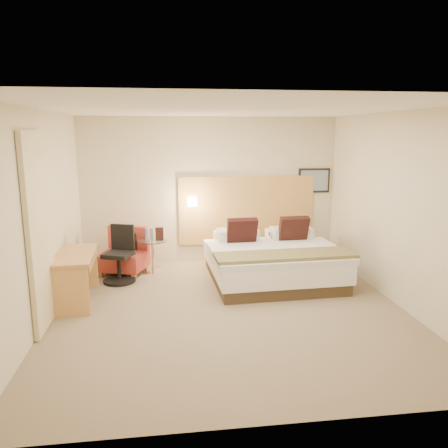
{
  "coord_description": "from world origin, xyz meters",
  "views": [
    {
      "loc": [
        -0.81,
        -5.65,
        2.4
      ],
      "look_at": [
        0.04,
        0.76,
        1.05
      ],
      "focal_mm": 35.0,
      "sensor_mm": 36.0,
      "label": 1
    }
  ],
  "objects": [
    {
      "name": "floor",
      "position": [
        0.0,
        0.0,
        -0.01
      ],
      "size": [
        4.8,
        5.0,
        0.02
      ],
      "primitive_type": "cube",
      "color": "#796751",
      "rests_on": "ground"
    },
    {
      "name": "ceiling",
      "position": [
        0.0,
        0.0,
        2.71
      ],
      "size": [
        4.8,
        5.0,
        0.02
      ],
      "primitive_type": "cube",
      "color": "white",
      "rests_on": "floor"
    },
    {
      "name": "wall_back",
      "position": [
        0.0,
        2.51,
        1.35
      ],
      "size": [
        4.8,
        0.02,
        2.7
      ],
      "primitive_type": "cube",
      "color": "beige",
      "rests_on": "floor"
    },
    {
      "name": "wall_front",
      "position": [
        0.0,
        -2.51,
        1.35
      ],
      "size": [
        4.8,
        0.02,
        2.7
      ],
      "primitive_type": "cube",
      "color": "beige",
      "rests_on": "floor"
    },
    {
      "name": "wall_left",
      "position": [
        -2.41,
        0.0,
        1.35
      ],
      "size": [
        0.02,
        5.0,
        2.7
      ],
      "primitive_type": "cube",
      "color": "beige",
      "rests_on": "floor"
    },
    {
      "name": "wall_right",
      "position": [
        2.41,
        0.0,
        1.35
      ],
      "size": [
        0.02,
        5.0,
        2.7
      ],
      "primitive_type": "cube",
      "color": "beige",
      "rests_on": "floor"
    },
    {
      "name": "headboard_panel",
      "position": [
        0.7,
        2.47,
        0.95
      ],
      "size": [
        2.6,
        0.04,
        1.3
      ],
      "primitive_type": "cube",
      "color": "tan",
      "rests_on": "wall_back"
    },
    {
      "name": "art_frame",
      "position": [
        2.02,
        2.48,
        1.5
      ],
      "size": [
        0.62,
        0.03,
        0.47
      ],
      "primitive_type": "cube",
      "color": "black",
      "rests_on": "wall_back"
    },
    {
      "name": "art_canvas",
      "position": [
        2.02,
        2.46,
        1.5
      ],
      "size": [
        0.54,
        0.01,
        0.39
      ],
      "primitive_type": "cube",
      "color": "gray",
      "rests_on": "wall_back"
    },
    {
      "name": "lamp_arm",
      "position": [
        -0.35,
        2.42,
        1.15
      ],
      "size": [
        0.02,
        0.12,
        0.02
      ],
      "primitive_type": "cylinder",
      "rotation": [
        1.57,
        0.0,
        0.0
      ],
      "color": "silver",
      "rests_on": "wall_back"
    },
    {
      "name": "lamp_shade",
      "position": [
        -0.35,
        2.36,
        1.15
      ],
      "size": [
        0.15,
        0.15,
        0.15
      ],
      "primitive_type": "cube",
      "color": "#FDECC6",
      "rests_on": "wall_back"
    },
    {
      "name": "curtain",
      "position": [
        -2.36,
        -0.25,
        1.22
      ],
      "size": [
        0.06,
        0.9,
        2.42
      ],
      "primitive_type": "cube",
      "color": "beige",
      "rests_on": "wall_left"
    },
    {
      "name": "bottle_a",
      "position": [
        -1.18,
        1.8,
        0.69
      ],
      "size": [
        0.07,
        0.07,
        0.21
      ],
      "primitive_type": "cylinder",
      "rotation": [
        0.0,
        0.0,
        0.07
      ],
      "color": "#7E9EC3",
      "rests_on": "side_table"
    },
    {
      "name": "bottle_b",
      "position": [
        -1.09,
        1.84,
        0.69
      ],
      "size": [
        0.07,
        0.07,
        0.21
      ],
      "primitive_type": "cylinder",
      "rotation": [
        0.0,
        0.0,
        0.07
      ],
      "color": "#97B1EA",
      "rests_on": "side_table"
    },
    {
      "name": "menu_folder",
      "position": [
        -0.96,
        1.75,
        0.7
      ],
      "size": [
        0.14,
        0.06,
        0.23
      ],
      "primitive_type": "cube",
      "rotation": [
        0.0,
        0.0,
        0.07
      ],
      "color": "#351A15",
      "rests_on": "side_table"
    },
    {
      "name": "bed",
      "position": [
        0.89,
        1.15,
        0.33
      ],
      "size": [
        2.16,
        2.11,
        1.01
      ],
      "color": "#3F301F",
      "rests_on": "floor"
    },
    {
      "name": "lounge_chair",
      "position": [
        -1.57,
        1.86,
        0.31
      ],
      "size": [
        0.91,
        0.86,
        0.79
      ],
      "color": "#B47255",
      "rests_on": "floor"
    },
    {
      "name": "side_table",
      "position": [
        -1.08,
        1.79,
        0.32
      ],
      "size": [
        0.56,
        0.56,
        0.58
      ],
      "color": "white",
      "rests_on": "floor"
    },
    {
      "name": "desk",
      "position": [
        -2.11,
        0.55,
        0.57
      ],
      "size": [
        0.58,
        1.18,
        0.73
      ],
      "color": "#B77D47",
      "rests_on": "floor"
    },
    {
      "name": "desk_chair",
      "position": [
        -1.6,
        1.38,
        0.38
      ],
      "size": [
        0.67,
        0.67,
        0.92
      ],
      "color": "black",
      "rests_on": "floor"
    }
  ]
}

